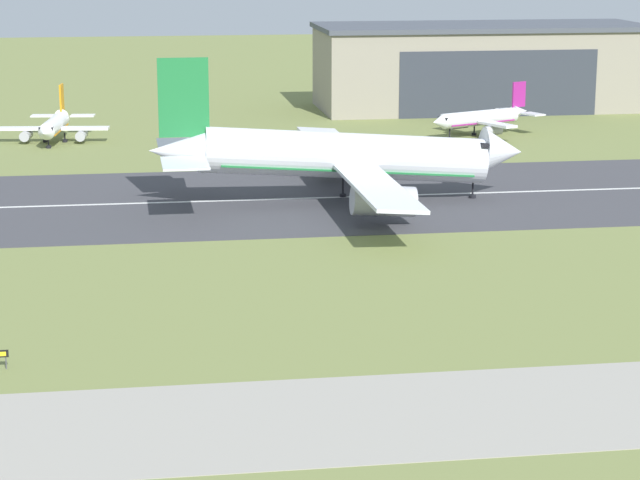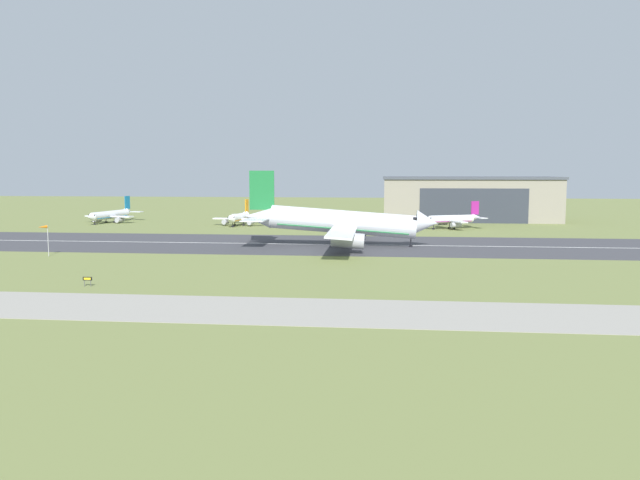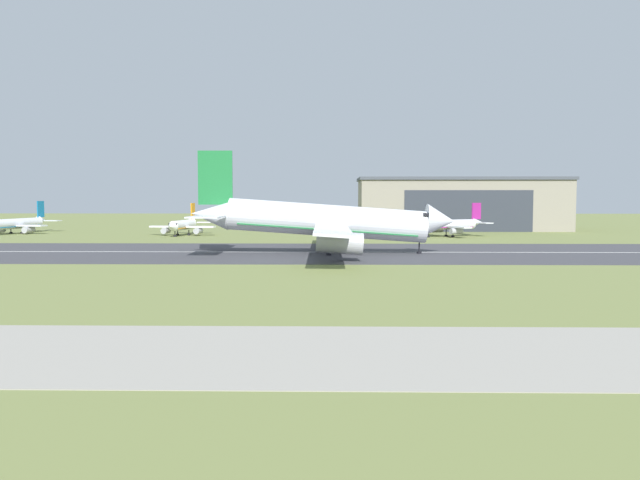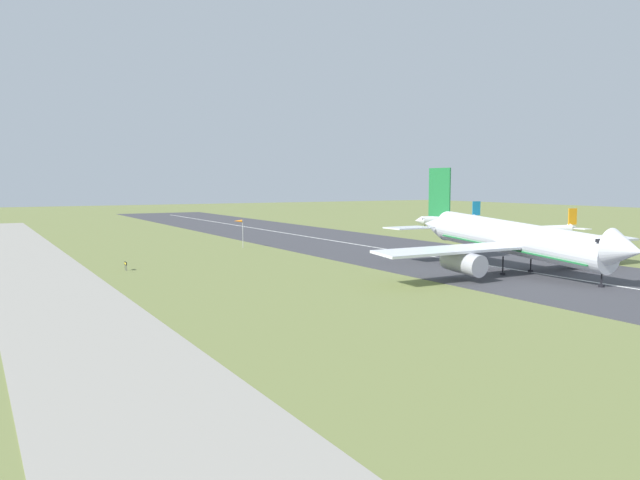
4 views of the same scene
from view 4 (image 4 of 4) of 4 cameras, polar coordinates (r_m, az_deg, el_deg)
name	(u,v)px [view 4 (image 4 of 4)]	position (r m, az deg, el deg)	size (l,w,h in m)	color
ground_plane	(187,267)	(116.01, -12.05, -2.46)	(645.12, 645.12, 0.00)	olive
runway_strip	(405,252)	(138.83, 7.75, -1.12)	(405.12, 41.78, 0.06)	#3D3D42
runway_centreline	(405,252)	(138.83, 7.75, -1.10)	(364.60, 0.70, 0.01)	silver
taxiway_road	(42,277)	(111.26, -24.07, -3.12)	(303.84, 16.09, 0.05)	gray
airplane_landing	(515,240)	(110.47, 17.40, 0.02)	(46.98, 57.39, 18.21)	silver
airplane_parked_centre	(550,231)	(175.84, 20.27, 0.81)	(17.64, 19.59, 8.44)	white
airplane_parked_east	(449,220)	(214.62, 11.69, 1.78)	(18.02, 26.21, 8.96)	silver
windsock_pole	(239,223)	(147.54, -7.45, 1.55)	(1.53, 2.04, 6.68)	#B7B7BC
runway_sign	(126,264)	(114.50, -17.34, -2.11)	(1.49, 0.13, 1.53)	#4C4C51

